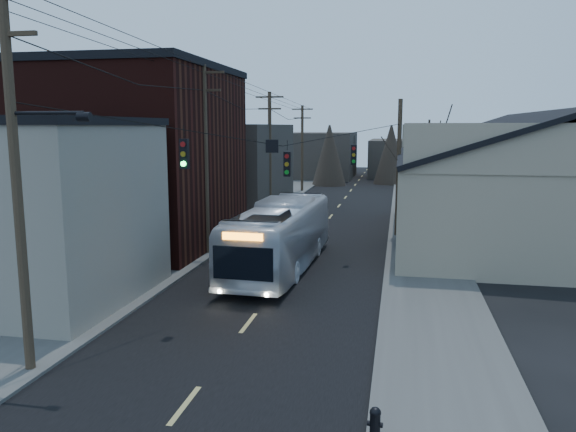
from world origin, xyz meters
name	(u,v)px	position (x,y,z in m)	size (l,w,h in m)	color
road_surface	(327,221)	(0.00, 30.00, 0.01)	(9.00, 110.00, 0.02)	black
sidewalk_left	(242,217)	(-6.50, 30.00, 0.06)	(4.00, 110.00, 0.12)	#474744
sidewalk_right	(418,223)	(6.50, 30.00, 0.06)	(4.00, 110.00, 0.12)	#474744
building_clapboard	(31,213)	(-9.00, 9.00, 3.50)	(8.00, 8.00, 7.00)	gray
building_brick	(135,159)	(-10.00, 20.00, 5.00)	(10.00, 12.00, 10.00)	black
building_left_far	(227,166)	(-9.50, 36.00, 3.50)	(9.00, 14.00, 7.00)	#37322C
warehouse	(535,197)	(13.00, 25.00, 2.70)	(16.16, 20.60, 7.73)	gray
building_far_left	(316,155)	(-6.00, 65.00, 3.00)	(10.00, 12.00, 6.00)	#37322C
building_far_right	(414,158)	(7.00, 70.00, 2.50)	(12.00, 14.00, 5.00)	#37322C
bare_tree	(427,189)	(6.50, 20.00, 3.60)	(0.40, 0.40, 7.20)	black
utility_lines	(267,157)	(-3.11, 24.14, 4.95)	(11.24, 45.28, 10.50)	#382B1E
bus	(280,236)	(-0.47, 15.62, 1.64)	(2.76, 11.80, 3.29)	silver
parked_car	(295,206)	(-3.00, 32.98, 0.65)	(1.37, 3.93, 1.29)	#B1B2B9
fire_hydrant	(375,422)	(4.70, 1.22, 0.51)	(0.35, 0.25, 0.73)	black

